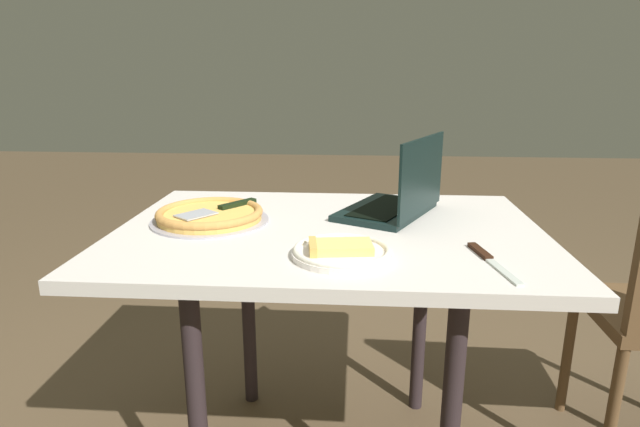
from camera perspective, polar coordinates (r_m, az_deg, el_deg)
The scene contains 5 objects.
dining_table at distance 1.45m, azimuth 1.00°, elevation -4.67°, with size 1.16×0.82×0.77m.
laptop at distance 1.55m, azimuth 8.54°, elevation 1.65°, with size 0.34×0.39×0.24m.
pizza_plate at distance 1.21m, azimuth 2.32°, elevation -4.15°, with size 0.23×0.23×0.04m.
pizza_tray at distance 1.51m, azimuth -11.98°, elevation -0.16°, with size 0.33×0.33×0.04m.
table_knife at distance 1.25m, azimuth 17.99°, elevation -4.72°, with size 0.07×0.25×0.01m.
Camera 1 is at (-0.07, 1.36, 1.19)m, focal length 29.16 mm.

